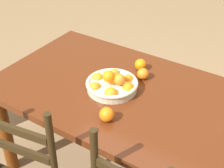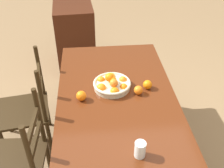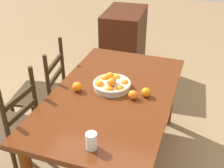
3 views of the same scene
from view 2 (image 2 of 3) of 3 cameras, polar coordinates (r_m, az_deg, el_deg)
name	(u,v)px [view 2 (image 2 of 3)]	position (r m, az deg, el deg)	size (l,w,h in m)	color
ground_plane	(116,151)	(2.73, 0.77, -14.01)	(12.00, 12.00, 0.00)	olive
dining_table	(116,103)	(2.28, 0.90, -3.98)	(1.60, 0.95, 0.73)	#52240F
chair_near_window	(22,159)	(2.21, -18.40, -14.84)	(0.44, 0.44, 0.97)	black
chair_by_cabinet	(28,109)	(2.62, -17.31, -4.98)	(0.52, 0.52, 0.96)	black
cabinet	(75,36)	(3.75, -7.81, 10.07)	(0.76, 0.48, 0.90)	#3C190C
fruit_bowl	(112,84)	(2.24, -0.02, -0.05)	(0.31, 0.31, 0.14)	beige
orange_loose_0	(81,96)	(2.14, -6.49, -2.48)	(0.08, 0.08, 0.08)	orange
orange_loose_1	(138,90)	(2.19, 5.59, -1.31)	(0.07, 0.07, 0.07)	orange
orange_loose_2	(148,85)	(2.26, 7.50, -0.13)	(0.08, 0.08, 0.08)	orange
drinking_glass	(140,149)	(1.73, 5.94, -13.54)	(0.07, 0.07, 0.11)	silver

